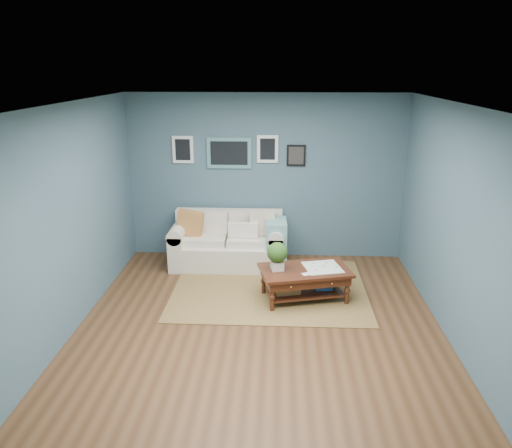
{
  "coord_description": "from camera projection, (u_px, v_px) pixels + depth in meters",
  "views": [
    {
      "loc": [
        0.23,
        -5.5,
        3.11
      ],
      "look_at": [
        -0.09,
        1.0,
        1.02
      ],
      "focal_mm": 35.0,
      "sensor_mm": 36.0,
      "label": 1
    }
  ],
  "objects": [
    {
      "name": "loveseat",
      "position": [
        233.0,
        242.0,
        8.02
      ],
      "size": [
        1.84,
        0.84,
        0.95
      ],
      "color": "#F4E5D0",
      "rests_on": "ground"
    },
    {
      "name": "room_shell",
      "position": [
        259.0,
        221.0,
        5.83
      ],
      "size": [
        5.0,
        5.02,
        2.7
      ],
      "color": "brown",
      "rests_on": "ground"
    },
    {
      "name": "area_rug",
      "position": [
        270.0,
        288.0,
        7.25
      ],
      "size": [
        2.76,
        2.21,
        0.01
      ],
      "primitive_type": "cube",
      "color": "brown",
      "rests_on": "ground"
    },
    {
      "name": "coffee_table",
      "position": [
        300.0,
        274.0,
        6.82
      ],
      "size": [
        1.33,
        0.97,
        0.84
      ],
      "rotation": [
        0.0,
        0.0,
        0.24
      ],
      "color": "#33150B",
      "rests_on": "ground"
    }
  ]
}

